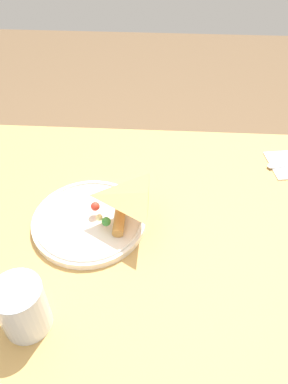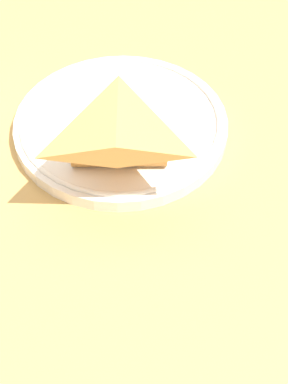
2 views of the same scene
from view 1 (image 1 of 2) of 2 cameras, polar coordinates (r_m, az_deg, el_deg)
name	(u,v)px [view 1 (image 1 of 2)]	position (r m, az deg, el deg)	size (l,w,h in m)	color
ground_plane	(154,354)	(1.46, 1.54, -23.44)	(6.00, 6.00, 0.00)	brown
dining_table	(159,249)	(0.93, 2.25, -8.70)	(1.23, 0.73, 0.71)	tan
plate_pizza	(92,219)	(0.84, -8.00, -4.13)	(0.25, 0.25, 0.05)	silver
milk_glass	(24,308)	(0.70, -17.84, -16.52)	(0.09, 0.09, 0.11)	white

